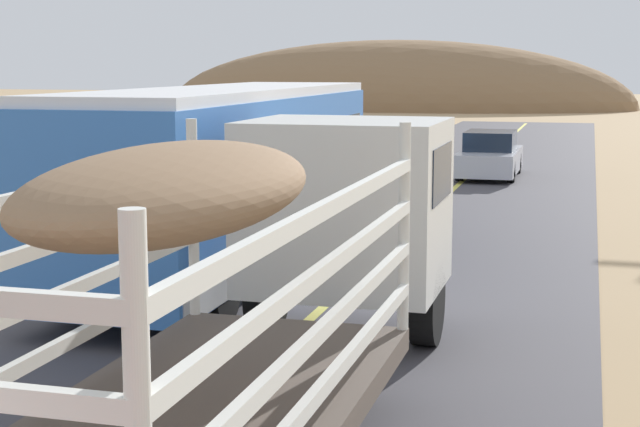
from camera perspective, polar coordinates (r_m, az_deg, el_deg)
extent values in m
cube|color=silver|center=(12.74, 1.51, 0.53)|extent=(2.50, 2.20, 2.20)
cube|color=#192333|center=(12.68, 1.52, 2.55)|extent=(2.53, 1.54, 0.70)
cylinder|color=silver|center=(10.96, -7.40, -0.24)|extent=(0.12, 0.12, 2.20)
cylinder|color=silver|center=(10.28, 4.92, -0.80)|extent=(0.12, 0.12, 2.20)
cube|color=silver|center=(8.38, -15.85, -7.95)|extent=(0.08, 6.30, 0.12)
cube|color=silver|center=(7.46, 0.51, -9.71)|extent=(0.08, 6.30, 0.12)
cube|color=silver|center=(8.27, -15.98, -5.03)|extent=(0.08, 6.30, 0.12)
cube|color=silver|center=(7.33, 0.51, -6.45)|extent=(0.08, 6.30, 0.12)
cube|color=silver|center=(8.18, -16.11, -2.03)|extent=(0.08, 6.30, 0.12)
cube|color=silver|center=(7.23, 0.52, -3.08)|extent=(0.08, 6.30, 0.12)
cube|color=silver|center=(8.11, -16.24, 1.02)|extent=(0.08, 6.30, 0.12)
cube|color=silver|center=(7.15, 0.52, 0.38)|extent=(0.08, 6.30, 0.12)
ellipsoid|color=#8C6B4C|center=(7.54, -8.41, 1.41)|extent=(1.75, 3.84, 0.70)
cylinder|color=black|center=(13.27, -3.10, -4.64)|extent=(0.32, 1.10, 1.10)
cylinder|color=black|center=(12.76, 6.26, -5.22)|extent=(0.32, 1.10, 1.10)
cube|color=#3872C6|center=(16.98, -5.41, 2.22)|extent=(2.50, 10.00, 2.70)
cube|color=white|center=(16.88, -5.48, 7.05)|extent=(2.45, 9.80, 0.16)
cube|color=#192333|center=(16.93, -5.43, 3.81)|extent=(2.54, 9.20, 0.80)
cube|color=silver|center=(17.15, -5.35, -1.60)|extent=(2.53, 9.80, 0.36)
cylinder|color=black|center=(20.54, -5.01, -0.01)|extent=(0.30, 1.00, 1.00)
cylinder|color=black|center=(19.89, 0.94, -0.27)|extent=(0.30, 1.00, 1.00)
cylinder|color=black|center=(14.73, -13.87, -3.74)|extent=(0.30, 1.00, 1.00)
cylinder|color=black|center=(13.80, -5.85, -4.36)|extent=(0.30, 1.00, 1.00)
cube|color=silver|center=(31.89, 9.87, 3.04)|extent=(1.80, 4.40, 0.70)
cube|color=#192333|center=(31.93, 9.91, 4.22)|extent=(1.53, 2.20, 0.60)
cylinder|color=black|center=(33.30, 8.73, 2.99)|extent=(0.22, 0.66, 0.66)
cylinder|color=black|center=(33.15, 11.44, 2.89)|extent=(0.22, 0.66, 0.66)
cylinder|color=black|center=(30.69, 8.14, 2.52)|extent=(0.22, 0.66, 0.66)
cylinder|color=black|center=(30.53, 11.09, 2.41)|extent=(0.22, 0.66, 0.66)
ellipsoid|color=olive|center=(81.66, 4.30, 6.18)|extent=(38.97, 17.90, 11.08)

